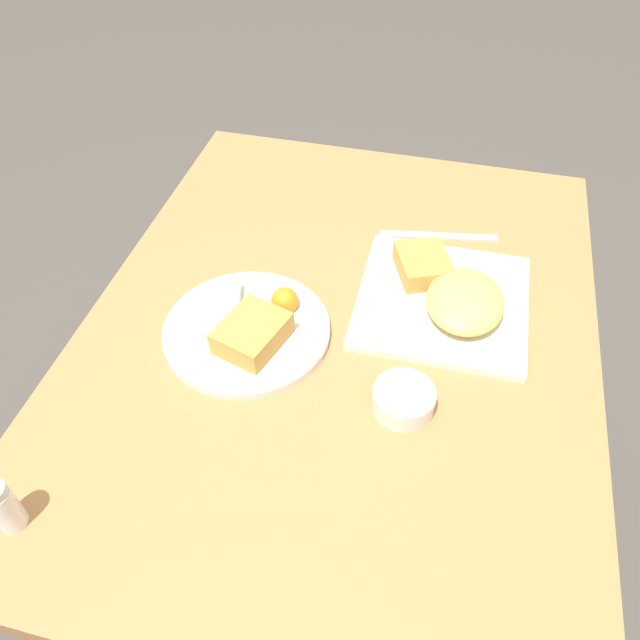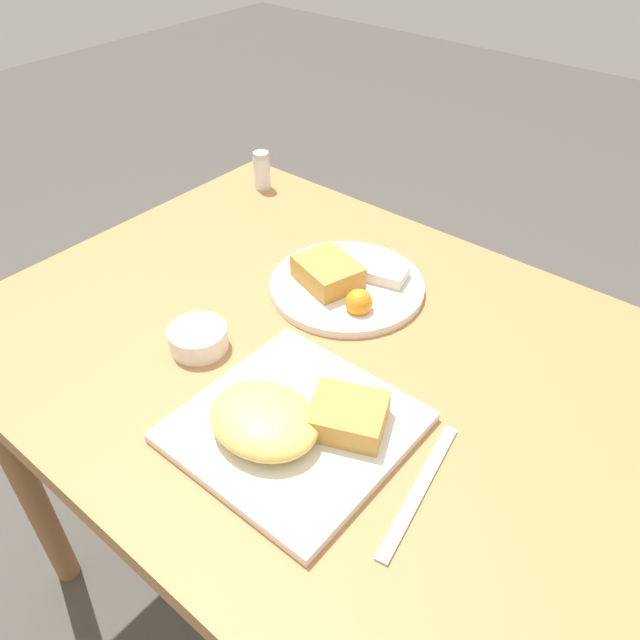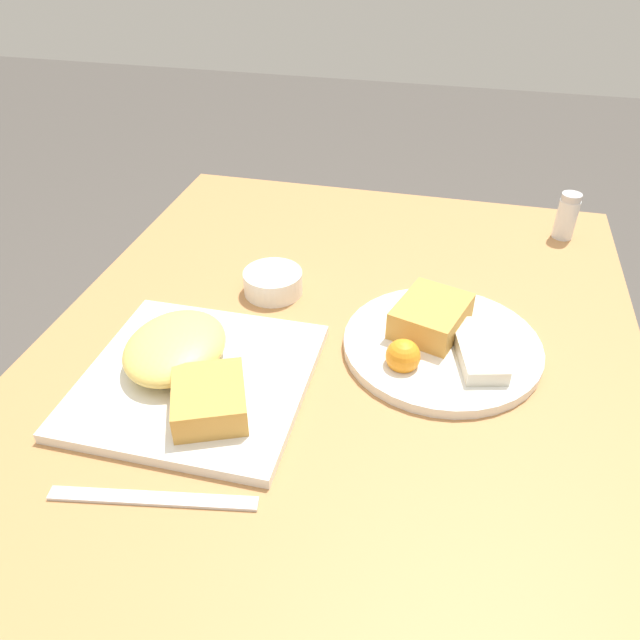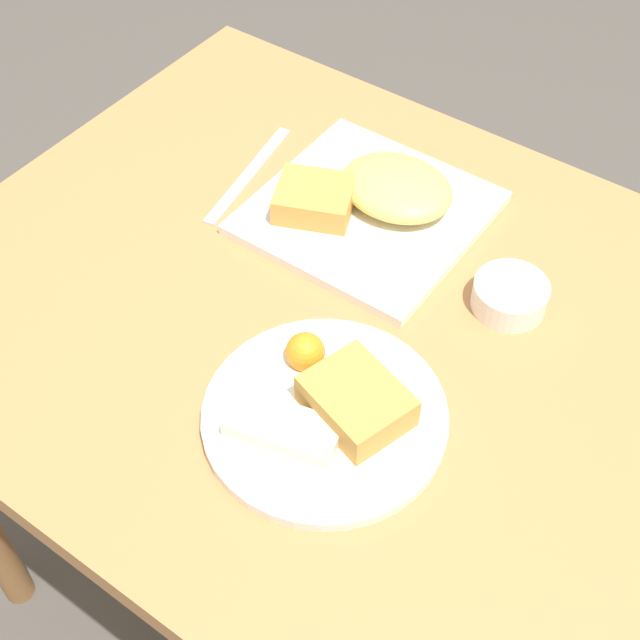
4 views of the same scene
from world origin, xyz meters
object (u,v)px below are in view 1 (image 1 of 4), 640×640
(plate_square_near, at_px, (448,296))
(salt_shaker, at_px, (4,508))
(plate_oval_far, at_px, (248,328))
(butter_knife, at_px, (438,236))
(sauce_ramekin, at_px, (404,399))

(plate_square_near, bearing_deg, salt_shaker, 136.59)
(plate_oval_far, distance_m, butter_knife, 0.41)
(sauce_ramekin, height_order, salt_shaker, salt_shaker)
(plate_square_near, height_order, sauce_ramekin, plate_square_near)
(plate_oval_far, xyz_separation_m, butter_knife, (0.32, -0.26, -0.01))
(butter_knife, bearing_deg, plate_oval_far, 40.43)
(plate_oval_far, bearing_deg, butter_knife, -39.73)
(plate_oval_far, height_order, butter_knife, plate_oval_far)
(plate_square_near, distance_m, sauce_ramekin, 0.22)
(plate_oval_far, height_order, sauce_ramekin, plate_oval_far)
(plate_oval_far, relative_size, butter_knife, 1.22)
(plate_oval_far, distance_m, salt_shaker, 0.41)
(plate_square_near, bearing_deg, plate_oval_far, 115.22)
(sauce_ramekin, bearing_deg, salt_shaker, 123.05)
(sauce_ramekin, bearing_deg, butter_knife, -1.01)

